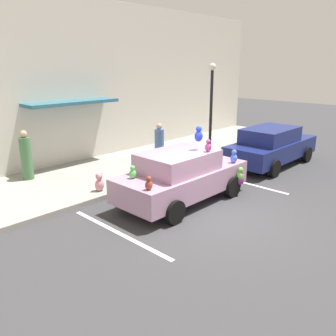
% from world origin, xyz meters
% --- Properties ---
extents(ground_plane, '(60.00, 60.00, 0.00)m').
position_xyz_m(ground_plane, '(0.00, 0.00, 0.00)').
color(ground_plane, '#38383A').
extents(sidewalk, '(24.00, 4.00, 0.15)m').
position_xyz_m(sidewalk, '(0.00, 5.00, 0.07)').
color(sidewalk, gray).
rests_on(sidewalk, ground).
extents(storefront_building, '(24.00, 1.25, 6.40)m').
position_xyz_m(storefront_building, '(-0.00, 7.14, 3.19)').
color(storefront_building, beige).
rests_on(storefront_building, ground).
extents(parking_stripe_front, '(0.12, 3.60, 0.01)m').
position_xyz_m(parking_stripe_front, '(2.98, 1.00, 0.00)').
color(parking_stripe_front, silver).
rests_on(parking_stripe_front, ground).
extents(parking_stripe_rear, '(0.12, 3.60, 0.01)m').
position_xyz_m(parking_stripe_rear, '(-2.36, 1.00, 0.00)').
color(parking_stripe_rear, silver).
rests_on(parking_stripe_rear, ground).
extents(plush_covered_car, '(4.21, 2.07, 2.24)m').
position_xyz_m(plush_covered_car, '(0.23, 1.25, 0.80)').
color(plush_covered_car, '#AB80A0').
rests_on(plush_covered_car, ground).
extents(parked_sedan_behind, '(4.56, 1.95, 1.54)m').
position_xyz_m(parked_sedan_behind, '(5.61, 1.25, 0.79)').
color(parked_sedan_behind, navy).
rests_on(parked_sedan_behind, ground).
extents(teddy_bear_on_sidewalk, '(0.30, 0.25, 0.58)m').
position_xyz_m(teddy_bear_on_sidewalk, '(-1.16, 3.42, 0.42)').
color(teddy_bear_on_sidewalk, pink).
rests_on(teddy_bear_on_sidewalk, sidewalk).
extents(street_lamp_post, '(0.28, 0.28, 3.82)m').
position_xyz_m(street_lamp_post, '(4.54, 3.50, 2.49)').
color(street_lamp_post, black).
rests_on(street_lamp_post, sidewalk).
extents(pedestrian_near_shopfront, '(0.37, 0.37, 1.68)m').
position_xyz_m(pedestrian_near_shopfront, '(-2.15, 6.16, 0.92)').
color(pedestrian_near_shopfront, '#467349').
rests_on(pedestrian_near_shopfront, sidewalk).
extents(pedestrian_walking_past, '(0.36, 0.36, 1.63)m').
position_xyz_m(pedestrian_walking_past, '(2.16, 4.13, 0.90)').
color(pedestrian_walking_past, '#4B6BA1').
rests_on(pedestrian_walking_past, sidewalk).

